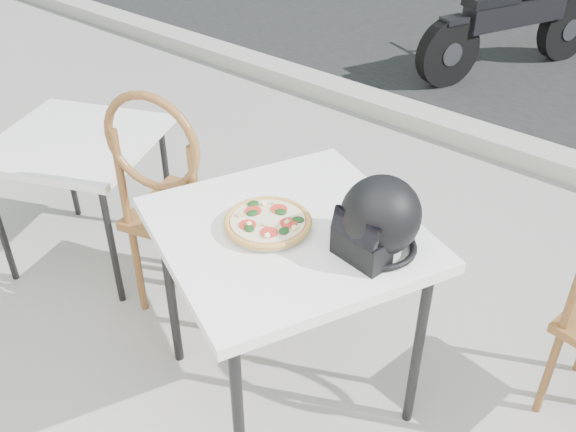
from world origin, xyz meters
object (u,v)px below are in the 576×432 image
Objects in this scene: cafe_table_main at (288,245)px; plate at (268,227)px; motorcycle at (513,25)px; pizza at (268,222)px; cafe_chair_side at (173,194)px; helmet at (378,221)px; cafe_table_side at (77,149)px.

cafe_table_main is 0.11m from plate.
cafe_table_main is 3.98m from motorcycle.
cafe_table_main is 0.12m from pizza.
cafe_chair_side is (-0.70, 0.07, -0.10)m from cafe_table_main.
motorcycle is at bearing 101.47° from cafe_table_main.
helmet is 3.98m from motorcycle.
pizza reaches higher than cafe_table_main.
helmet is at bearing 17.11° from cafe_table_main.
helmet is (0.36, 0.14, 0.09)m from pizza.
plate is at bearing -56.33° from motorcycle.
plate is 1.19× the size of helmet.
plate is 0.32× the size of cafe_chair_side.
cafe_table_main is 3.10× the size of plate.
cafe_table_side is (-1.38, 0.05, -0.12)m from cafe_table_main.
cafe_chair_side is (0.68, 0.02, 0.01)m from cafe_table_side.
motorcycle is at bearing 100.62° from pizza.
pizza is at bearing -138.33° from cafe_table_main.
cafe_table_side is (-1.68, -0.04, -0.31)m from helmet.
cafe_table_main is 0.71m from cafe_chair_side.
cafe_chair_side reaches higher than pizza.
pizza is at bearing -56.33° from motorcycle.
helmet is at bearing -50.86° from motorcycle.
motorcycle reaches higher than cafe_table_side.
cafe_table_side is at bearing 177.93° from cafe_table_main.
cafe_table_side is at bearing -75.66° from motorcycle.
plate is at bearing 153.06° from cafe_chair_side.
motorcycle reaches higher than plate.
pizza is 0.39× the size of cafe_table_side.
pizza is at bearing 87.90° from plate.
cafe_chair_side is at bearing -65.64° from motorcycle.
pizza is (0.00, 0.00, 0.02)m from plate.
motorcycle is (-0.09, 3.82, -0.24)m from cafe_chair_side.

